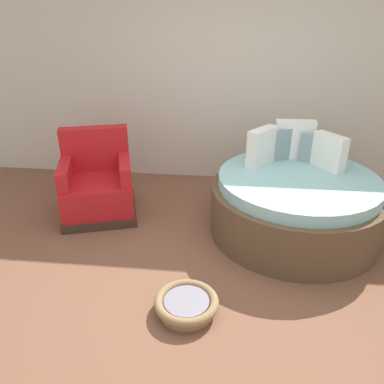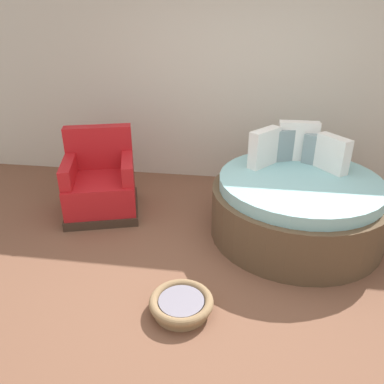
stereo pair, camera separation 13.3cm
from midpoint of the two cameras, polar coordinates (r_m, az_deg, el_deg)
name	(u,v)px [view 2 (the right image)]	position (r m, az deg, el deg)	size (l,w,h in m)	color
ground_plane	(209,284)	(3.43, 3.68, -13.56)	(8.00, 8.00, 0.02)	brown
back_wall	(231,80)	(5.04, 6.60, 16.28)	(8.00, 0.12, 2.63)	beige
round_daybed	(297,204)	(4.08, 16.33, -1.81)	(1.75, 1.75, 1.07)	brown
red_armchair	(101,184)	(4.47, -12.67, 1.15)	(1.00, 1.00, 0.94)	#38281E
pet_basket	(181,304)	(3.11, -0.34, -16.45)	(0.51, 0.51, 0.13)	#8E704C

